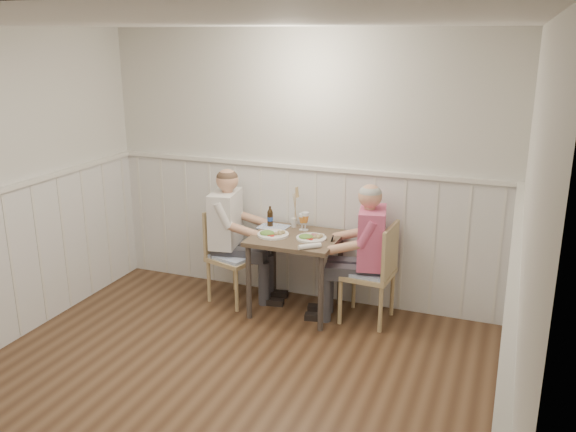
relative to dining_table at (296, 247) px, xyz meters
The scene contains 16 objects.
ground_plane 1.95m from the dining_table, 92.64° to the right, with size 4.50×4.50×0.00m, color #442C1A.
room_shell 2.04m from the dining_table, 92.64° to the right, with size 4.04×4.54×2.60m.
wainscot 1.16m from the dining_table, 94.21° to the right, with size 4.00×4.49×1.34m.
dining_table is the anchor object (origin of this frame).
chair_right 0.75m from the dining_table, ahead, with size 0.47×0.47×0.93m.
chair_left 0.71m from the dining_table, behind, with size 0.54×0.54×0.91m.
man_in_pink 0.67m from the dining_table, ahead, with size 0.66×0.47×1.31m.
diner_cream 0.71m from the dining_table, behind, with size 0.67×0.47×1.34m.
plate_man 0.20m from the dining_table, 11.89° to the right, with size 0.28×0.28×0.07m.
plate_diner 0.26m from the dining_table, 162.35° to the right, with size 0.29×0.29×0.07m.
beer_glass_a 0.29m from the dining_table, 92.91° to the left, with size 0.06×0.06×0.16m.
beer_glass_b 0.30m from the dining_table, 83.61° to the left, with size 0.07×0.07×0.18m.
beer_bottle 0.43m from the dining_table, 150.70° to the left, with size 0.06×0.06×0.20m.
rolled_napkin 0.39m from the dining_table, 50.04° to the right, with size 0.18×0.17×0.05m.
grass_vase 0.41m from the dining_table, 114.27° to the left, with size 0.05×0.05×0.42m.
gingham_mat 0.36m from the dining_table, 148.75° to the left, with size 0.29×0.24×0.01m.
Camera 1 is at (1.93, -3.15, 2.54)m, focal length 38.00 mm.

